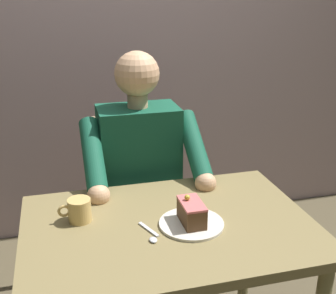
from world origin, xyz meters
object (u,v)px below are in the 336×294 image
object	(u,v)px
chair	(137,198)
cake_slice	(192,212)
coffee_cup	(79,210)
seated_person	(143,186)
dessert_spoon	(151,235)
dining_table	(169,246)

from	to	relation	value
chair	cake_slice	world-z (taller)	chair
cake_slice	coffee_cup	size ratio (longest dim) A/B	1.12
seated_person	dessert_spoon	xyz separation A→B (m)	(0.08, 0.53, 0.07)
seated_person	dessert_spoon	world-z (taller)	seated_person
chair	seated_person	xyz separation A→B (m)	(0.00, 0.17, 0.15)
dining_table	cake_slice	bearing A→B (deg)	158.79
dining_table	dessert_spoon	world-z (taller)	dessert_spoon
coffee_cup	chair	bearing A→B (deg)	-119.48
dessert_spoon	chair	bearing A→B (deg)	-96.51
chair	dessert_spoon	distance (m)	0.74
seated_person	cake_slice	world-z (taller)	seated_person
dining_table	cake_slice	size ratio (longest dim) A/B	7.74
cake_slice	dessert_spoon	size ratio (longest dim) A/B	0.93
seated_person	cake_slice	xyz separation A→B (m)	(-0.07, 0.49, 0.12)
coffee_cup	dining_table	bearing A→B (deg)	161.46
dining_table	coffee_cup	distance (m)	0.35
chair	coffee_cup	world-z (taller)	chair
dining_table	seated_person	bearing A→B (deg)	-90.00
dessert_spoon	cake_slice	bearing A→B (deg)	-167.51
chair	cake_slice	distance (m)	0.72
seated_person	dessert_spoon	size ratio (longest dim) A/B	8.79
dessert_spoon	coffee_cup	bearing A→B (deg)	-36.20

